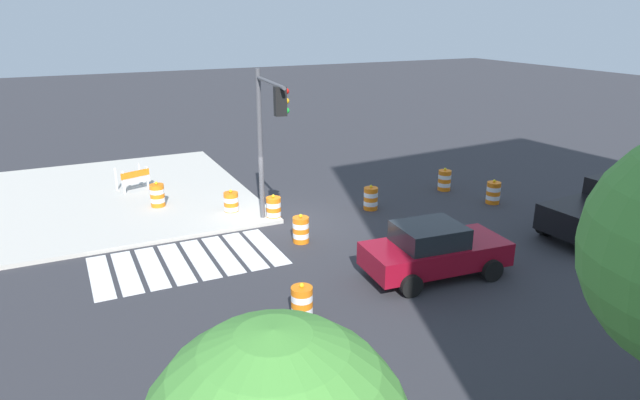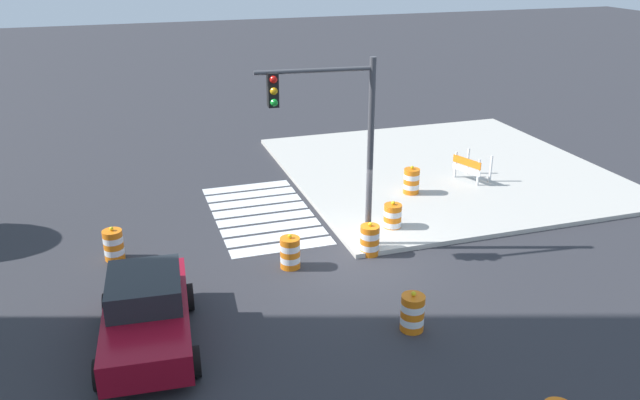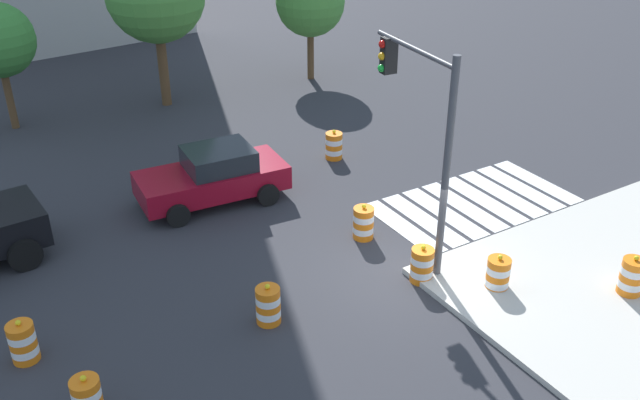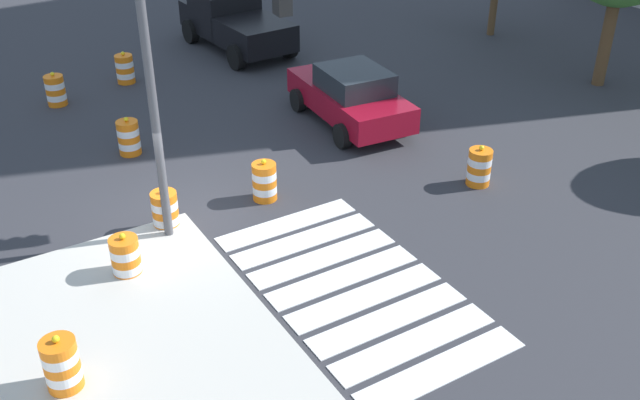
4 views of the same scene
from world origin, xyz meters
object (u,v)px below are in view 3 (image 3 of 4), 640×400
at_px(sports_car, 214,176).
at_px(traffic_barrel_crosswalk_end, 87,399).
at_px(traffic_barrel_opposite_curb, 23,342).
at_px(traffic_barrel_on_sidewalk, 632,276).
at_px(traffic_barrel_median_near, 268,305).
at_px(traffic_barrel_far_curb, 498,275).
at_px(traffic_light_pole, 421,115).
at_px(traffic_barrel_lane_center, 363,223).
at_px(traffic_barrel_median_far, 422,265).
at_px(traffic_barrel_near_corner, 334,146).
at_px(street_tree_streetside_mid, 310,2).

distance_m(sports_car, traffic_barrel_crosswalk_end, 8.73).
xyz_separation_m(traffic_barrel_opposite_curb, traffic_barrel_on_sidewalk, (12.62, -5.16, 0.15)).
height_order(traffic_barrel_median_near, traffic_barrel_far_curb, same).
relative_size(traffic_barrel_on_sidewalk, traffic_light_pole, 0.19).
bearing_deg(traffic_barrel_lane_center, sports_car, 122.32).
distance_m(traffic_barrel_crosswalk_end, traffic_barrel_lane_center, 8.56).
bearing_deg(traffic_barrel_lane_center, traffic_barrel_median_near, -154.00).
distance_m(traffic_barrel_median_far, traffic_barrel_opposite_curb, 9.12).
bearing_deg(traffic_barrel_lane_center, traffic_barrel_on_sidewalk, -55.41).
height_order(traffic_barrel_near_corner, traffic_barrel_lane_center, same).
height_order(traffic_barrel_median_near, traffic_barrel_on_sidewalk, traffic_barrel_on_sidewalk).
bearing_deg(traffic_barrel_crosswalk_end, sports_car, 50.29).
relative_size(traffic_barrel_lane_center, street_tree_streetside_mid, 0.22).
relative_size(traffic_barrel_crosswalk_end, traffic_barrel_lane_center, 1.00).
relative_size(traffic_barrel_far_curb, traffic_barrel_lane_center, 1.00).
bearing_deg(traffic_barrel_median_near, street_tree_streetside_mid, 56.02).
relative_size(traffic_barrel_median_near, street_tree_streetside_mid, 0.22).
bearing_deg(traffic_barrel_opposite_curb, traffic_barrel_lane_center, 2.33).
bearing_deg(traffic_barrel_median_far, traffic_barrel_near_corner, 74.55).
relative_size(traffic_barrel_lane_center, traffic_light_pole, 0.19).
distance_m(traffic_barrel_median_far, traffic_barrel_lane_center, 2.41).
distance_m(traffic_barrel_far_curb, street_tree_streetside_mid, 16.56).
distance_m(traffic_barrel_lane_center, traffic_barrel_on_sidewalk, 6.70).
bearing_deg(traffic_barrel_median_far, traffic_barrel_crosswalk_end, -178.10).
xyz_separation_m(traffic_barrel_crosswalk_end, traffic_barrel_median_near, (4.24, 0.79, 0.00)).
bearing_deg(traffic_barrel_opposite_curb, street_tree_streetside_mid, 40.90).
relative_size(traffic_barrel_opposite_curb, traffic_light_pole, 0.19).
bearing_deg(traffic_barrel_far_curb, traffic_barrel_median_near, 160.90).
bearing_deg(street_tree_streetside_mid, traffic_barrel_lane_center, -114.63).
bearing_deg(traffic_barrel_lane_center, traffic_barrel_crosswalk_end, -161.70).
relative_size(traffic_barrel_lane_center, traffic_barrel_opposite_curb, 1.00).
distance_m(sports_car, traffic_light_pole, 6.97).
xyz_separation_m(traffic_barrel_near_corner, street_tree_streetside_mid, (3.51, 7.40, 2.83)).
distance_m(traffic_barrel_crosswalk_end, traffic_barrel_far_curb, 9.51).
height_order(sports_car, traffic_barrel_crosswalk_end, sports_car).
height_order(sports_car, street_tree_streetside_mid, street_tree_streetside_mid).
xyz_separation_m(traffic_barrel_far_curb, traffic_barrel_lane_center, (-1.33, 3.70, 0.00)).
bearing_deg(traffic_barrel_crosswalk_end, traffic_light_pole, 8.54).
bearing_deg(traffic_barrel_lane_center, street_tree_streetside_mid, 65.37).
distance_m(traffic_barrel_far_curb, traffic_light_pole, 4.23).
height_order(traffic_barrel_near_corner, traffic_barrel_median_far, same).
relative_size(traffic_barrel_far_curb, traffic_barrel_on_sidewalk, 1.00).
distance_m(traffic_barrel_crosswalk_end, traffic_light_pole, 9.44).
bearing_deg(traffic_barrel_median_near, traffic_barrel_lane_center, 26.00).
relative_size(traffic_barrel_crosswalk_end, traffic_barrel_far_curb, 1.00).
bearing_deg(traffic_barrel_near_corner, traffic_barrel_opposite_curb, -155.11).
bearing_deg(traffic_barrel_near_corner, traffic_light_pole, -103.57).
bearing_deg(street_tree_streetside_mid, traffic_barrel_median_far, -110.68).
relative_size(traffic_barrel_median_near, traffic_barrel_lane_center, 1.00).
bearing_deg(traffic_barrel_lane_center, traffic_barrel_near_corner, 66.57).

